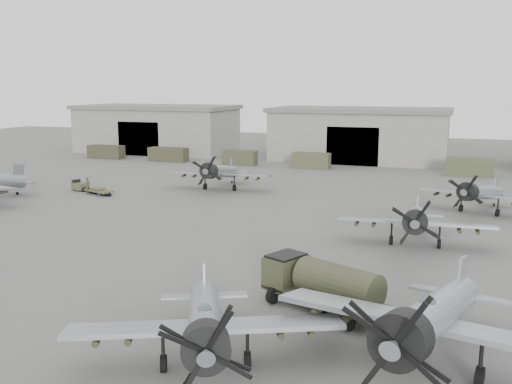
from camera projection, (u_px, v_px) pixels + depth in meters
The scene contains 16 objects.
ground at pixel (206, 273), 38.01m from camera, with size 220.00×220.00×0.00m, color slate.
hangar_left at pixel (157, 128), 107.06m from camera, with size 29.00×14.80×8.70m.
hangar_center at pixel (360, 134), 94.65m from camera, with size 29.00×14.80×8.70m.
support_truck_0 at pixel (106, 152), 97.67m from camera, with size 6.31×2.20×2.23m, color #353825.
support_truck_1 at pixel (168, 154), 93.76m from camera, with size 6.50×2.20×2.28m, color #393825.
support_truck_2 at pixel (240, 158), 89.62m from camera, with size 5.24×2.20×2.27m, color #3C4029.
support_truck_3 at pixel (311, 161), 85.86m from camera, with size 5.64×2.20×2.33m, color #464A30.
support_truck_5 at pixel (470, 167), 78.52m from camera, with size 6.28×2.20×2.57m, color #444A30.
aircraft_near_1 at pixel (205, 323), 24.63m from camera, with size 11.91×10.81×4.89m.
aircraft_near_2 at pixel (430, 319), 24.23m from camera, with size 14.10×12.69×5.60m.
aircraft_mid_2 at pixel (416, 219), 43.85m from camera, with size 11.90×10.71×4.76m.
aircraft_far_0 at pixel (219, 172), 67.71m from camera, with size 12.28×11.05×4.89m.
aircraft_far_1 at pixel (480, 193), 55.09m from camera, with size 11.49×10.36×4.63m.
fuel_tanker at pixel (323, 282), 31.47m from camera, with size 7.69×5.28×2.84m.
tug_trailer at pixel (87, 188), 66.76m from camera, with size 6.64×3.40×1.33m.
ground_crew at pixel (88, 185), 65.69m from camera, with size 0.71×0.46×1.93m, color #3F442C.
Camera 1 is at (15.23, -33.19, 12.31)m, focal length 40.00 mm.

